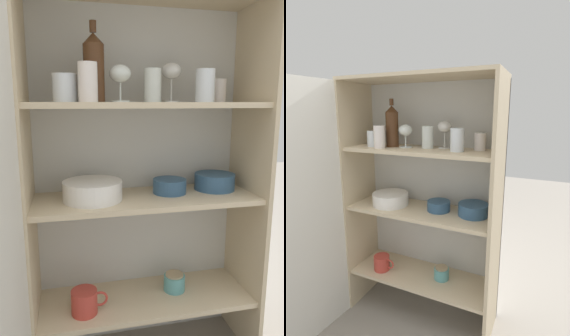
# 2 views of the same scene
# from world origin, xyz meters

# --- Properties ---
(ground_plane) EXTENTS (8.00, 8.00, 0.00)m
(ground_plane) POSITION_xyz_m (0.00, 0.00, 0.00)
(ground_plane) COLOR gray
(cupboard_back_panel) EXTENTS (0.87, 0.02, 1.40)m
(cupboard_back_panel) POSITION_xyz_m (0.00, 0.30, 0.70)
(cupboard_back_panel) COLOR silver
(cupboard_back_panel) RESTS_ON ground_plane
(cupboard_side_left) EXTENTS (0.02, 0.33, 1.40)m
(cupboard_side_left) POSITION_xyz_m (-0.43, 0.15, 0.70)
(cupboard_side_left) COLOR #CCB793
(cupboard_side_left) RESTS_ON ground_plane
(cupboard_side_right) EXTENTS (0.02, 0.33, 1.40)m
(cupboard_side_right) POSITION_xyz_m (0.43, 0.15, 0.70)
(cupboard_side_right) COLOR #CCB793
(cupboard_side_right) RESTS_ON ground_plane
(cupboard_top_panel) EXTENTS (0.87, 0.33, 0.02)m
(cupboard_top_panel) POSITION_xyz_m (0.00, 0.15, 1.41)
(cupboard_top_panel) COLOR #CCB793
(cupboard_top_panel) RESTS_ON cupboard_side_left
(shelf_board_lower) EXTENTS (0.84, 0.29, 0.02)m
(shelf_board_lower) POSITION_xyz_m (0.00, 0.15, 0.25)
(shelf_board_lower) COLOR beige
(shelf_board_middle) EXTENTS (0.84, 0.29, 0.02)m
(shelf_board_middle) POSITION_xyz_m (0.00, 0.15, 0.67)
(shelf_board_middle) COLOR beige
(shelf_board_upper) EXTENTS (0.84, 0.29, 0.02)m
(shelf_board_upper) POSITION_xyz_m (0.00, 0.15, 1.02)
(shelf_board_upper) COLOR beige
(cupboard_door) EXTENTS (0.05, 0.44, 1.40)m
(cupboard_door) POSITION_xyz_m (-0.46, -0.23, 0.70)
(cupboard_door) COLOR silver
(cupboard_door) RESTS_ON ground_plane
(tumbler_glass_0) EXTENTS (0.07, 0.07, 0.12)m
(tumbler_glass_0) POSITION_xyz_m (0.22, 0.13, 1.09)
(tumbler_glass_0) COLOR white
(tumbler_glass_0) RESTS_ON shelf_board_upper
(tumbler_glass_1) EXTENTS (0.06, 0.06, 0.12)m
(tumbler_glass_1) POSITION_xyz_m (0.03, 0.18, 1.10)
(tumbler_glass_1) COLOR white
(tumbler_glass_1) RESTS_ON shelf_board_upper
(tumbler_glass_2) EXTENTS (0.06, 0.06, 0.09)m
(tumbler_glass_2) POSITION_xyz_m (0.31, 0.22, 1.08)
(tumbler_glass_2) COLOR silver
(tumbler_glass_2) RESTS_ON shelf_board_upper
(tumbler_glass_3) EXTENTS (0.08, 0.08, 0.09)m
(tumbler_glass_3) POSITION_xyz_m (-0.29, 0.12, 1.08)
(tumbler_glass_3) COLOR white
(tumbler_glass_3) RESTS_ON shelf_board_upper
(tumbler_glass_4) EXTENTS (0.06, 0.06, 0.12)m
(tumbler_glass_4) POSITION_xyz_m (-0.21, 0.07, 1.10)
(tumbler_glass_4) COLOR silver
(tumbler_glass_4) RESTS_ON shelf_board_upper
(wine_glass_0) EXTENTS (0.08, 0.08, 0.13)m
(wine_glass_0) POSITION_xyz_m (-0.10, 0.15, 1.13)
(wine_glass_0) COLOR white
(wine_glass_0) RESTS_ON shelf_board_upper
(wine_glass_1) EXTENTS (0.08, 0.08, 0.15)m
(wine_glass_1) POSITION_xyz_m (0.11, 0.21, 1.14)
(wine_glass_1) COLOR white
(wine_glass_1) RESTS_ON shelf_board_upper
(wine_bottle) EXTENTS (0.07, 0.07, 0.27)m
(wine_bottle) POSITION_xyz_m (-0.19, 0.16, 1.15)
(wine_bottle) COLOR #4C2D19
(wine_bottle) RESTS_ON shelf_board_upper
(plate_stack_white) EXTENTS (0.22, 0.22, 0.07)m
(plate_stack_white) POSITION_xyz_m (-0.20, 0.14, 0.72)
(plate_stack_white) COLOR white
(plate_stack_white) RESTS_ON shelf_board_middle
(mixing_bowl_large) EXTENTS (0.16, 0.16, 0.07)m
(mixing_bowl_large) POSITION_xyz_m (0.30, 0.19, 0.72)
(mixing_bowl_large) COLOR #33567A
(mixing_bowl_large) RESTS_ON shelf_board_middle
(serving_bowl_small) EXTENTS (0.13, 0.13, 0.06)m
(serving_bowl_small) POSITION_xyz_m (0.10, 0.17, 0.71)
(serving_bowl_small) COLOR #33567A
(serving_bowl_small) RESTS_ON shelf_board_middle
(coffee_mug_primary) EXTENTS (0.14, 0.10, 0.09)m
(coffee_mug_primary) POSITION_xyz_m (-0.25, 0.09, 0.30)
(coffee_mug_primary) COLOR #BC3D33
(coffee_mug_primary) RESTS_ON shelf_board_lower
(storage_jar) EXTENTS (0.09, 0.09, 0.07)m
(storage_jar) POSITION_xyz_m (0.13, 0.16, 0.29)
(storage_jar) COLOR #5BA3A8
(storage_jar) RESTS_ON shelf_board_lower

